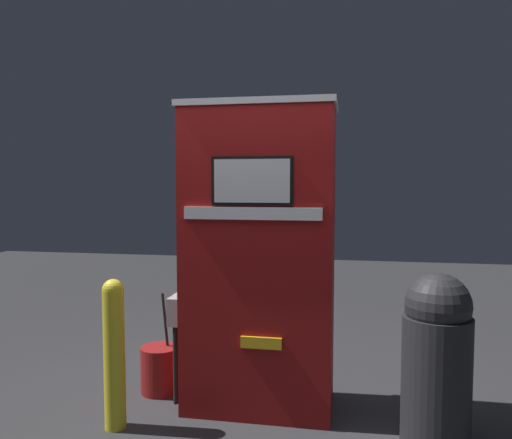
% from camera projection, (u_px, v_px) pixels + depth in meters
% --- Properties ---
extents(ground_plane, '(14.00, 14.00, 0.00)m').
position_uv_depth(ground_plane, '(252.00, 424.00, 3.16)').
color(ground_plane, '#2D2D30').
extents(gas_pump, '(1.09, 0.57, 2.05)m').
position_uv_depth(gas_pump, '(259.00, 258.00, 3.35)').
color(gas_pump, maroon).
rests_on(gas_pump, ground_plane).
extents(safety_bollard, '(0.13, 0.13, 0.94)m').
position_uv_depth(safety_bollard, '(114.00, 350.00, 3.08)').
color(safety_bollard, yellow).
rests_on(safety_bollard, ground_plane).
extents(trash_bin, '(0.39, 0.39, 1.01)m').
position_uv_depth(trash_bin, '(437.00, 358.00, 2.87)').
color(trash_bin, '#232326').
rests_on(trash_bin, ground_plane).
extents(squeegee_bucket, '(0.28, 0.28, 0.75)m').
position_uv_depth(squeegee_bucket, '(160.00, 369.00, 3.64)').
color(squeegee_bucket, maroon).
rests_on(squeegee_bucket, ground_plane).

